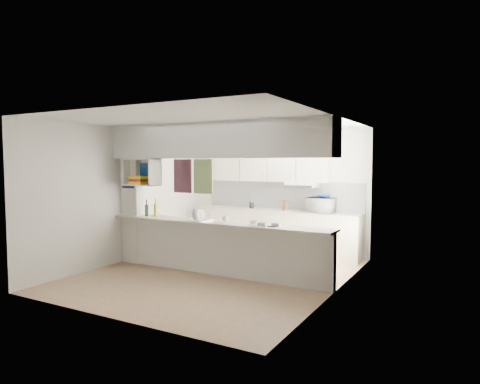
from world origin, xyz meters
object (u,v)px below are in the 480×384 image
Objects in this scene: dish_rack at (200,216)px; bowl at (324,196)px; wine_bottles at (151,210)px; microwave at (321,205)px.

bowl is at bearing 68.56° from dish_rack.
microwave is at bearing 38.78° from wine_bottles.
microwave is 1.61× the size of wine_bottles.
dish_rack is 1.12m from wine_bottles.
microwave is 1.25× the size of dish_rack.
bowl is 2.67m from dish_rack.
bowl reaches higher than microwave.
dish_rack is at bearing 62.69° from microwave.
microwave is 2.60m from dish_rack.
bowl reaches higher than wine_bottles.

